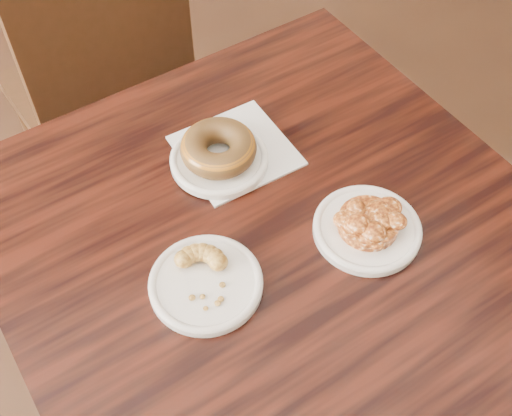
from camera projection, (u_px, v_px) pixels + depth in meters
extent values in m
cube|color=black|center=(268.00, 338.00, 1.27)|extent=(1.03, 1.03, 0.75)
cube|color=white|center=(236.00, 151.00, 1.07)|extent=(0.22, 0.22, 0.00)
cylinder|color=white|center=(219.00, 160.00, 1.05)|extent=(0.16, 0.16, 0.01)
cylinder|color=white|center=(206.00, 284.00, 0.91)|extent=(0.16, 0.16, 0.01)
cylinder|color=white|center=(367.00, 229.00, 0.97)|extent=(0.16, 0.16, 0.01)
torus|color=brown|center=(218.00, 148.00, 1.03)|extent=(0.12, 0.12, 0.04)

